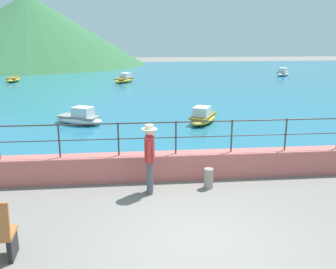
# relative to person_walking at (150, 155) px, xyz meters

# --- Properties ---
(ground_plane) EXTENTS (120.00, 120.00, 0.00)m
(ground_plane) POSITION_rel_person_walking_xyz_m (0.76, -2.27, -0.98)
(ground_plane) COLOR slate
(promenade_wall) EXTENTS (20.00, 0.56, 0.70)m
(promenade_wall) POSITION_rel_person_walking_xyz_m (0.76, 0.93, -0.63)
(promenade_wall) COLOR #BC605B
(promenade_wall) RESTS_ON ground
(railing) EXTENTS (18.44, 0.04, 0.90)m
(railing) POSITION_rel_person_walking_xyz_m (0.76, 0.93, 0.34)
(railing) COLOR #383330
(railing) RESTS_ON promenade_wall
(lake_water) EXTENTS (64.00, 44.32, 0.06)m
(lake_water) POSITION_rel_person_walking_xyz_m (0.76, 23.57, -0.95)
(lake_water) COLOR #236B89
(lake_water) RESTS_ON ground
(hill_main) EXTENTS (30.05, 30.05, 8.96)m
(hill_main) POSITION_rel_person_walking_xyz_m (-13.38, 42.76, 3.50)
(hill_main) COLOR #33663D
(hill_main) RESTS_ON ground
(person_walking) EXTENTS (0.38, 0.57, 1.75)m
(person_walking) POSITION_rel_person_walking_xyz_m (0.00, 0.00, 0.00)
(person_walking) COLOR #4C4C56
(person_walking) RESTS_ON ground
(bollard) EXTENTS (0.24, 0.24, 0.52)m
(bollard) POSITION_rel_person_walking_xyz_m (1.51, 0.14, -0.72)
(bollard) COLOR gray
(bollard) RESTS_ON ground
(boat_1) EXTENTS (2.02, 2.41, 0.76)m
(boat_1) POSITION_rel_person_walking_xyz_m (-0.93, 21.83, -0.65)
(boat_1) COLOR gold
(boat_1) RESTS_ON lake_water
(boat_2) EXTENTS (0.96, 2.32, 0.36)m
(boat_2) POSITION_rel_person_walking_xyz_m (-10.17, 23.35, -0.72)
(boat_2) COLOR gold
(boat_2) RESTS_ON lake_water
(boat_3) EXTENTS (2.15, 2.35, 0.76)m
(boat_3) POSITION_rel_person_walking_xyz_m (14.12, 25.52, -0.65)
(boat_3) COLOR white
(boat_3) RESTS_ON lake_water
(boat_4) EXTENTS (2.45, 1.87, 0.76)m
(boat_4) POSITION_rel_person_walking_xyz_m (-2.68, 7.40, -0.65)
(boat_4) COLOR white
(boat_4) RESTS_ON lake_water
(boat_5) EXTENTS (1.86, 2.46, 0.76)m
(boat_5) POSITION_rel_person_walking_xyz_m (2.71, 7.01, -0.65)
(boat_5) COLOR gold
(boat_5) RESTS_ON lake_water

